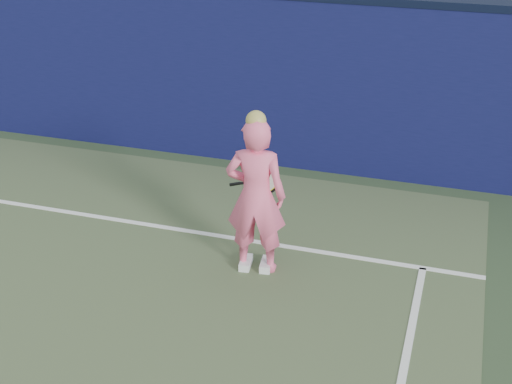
% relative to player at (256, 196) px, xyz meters
% --- Properties ---
extents(backstop_wall, '(24.00, 0.40, 2.50)m').
position_rel_player_xyz_m(backstop_wall, '(-2.94, 3.05, 0.32)').
color(backstop_wall, '#0D103A').
rests_on(backstop_wall, ground).
extents(player, '(0.72, 0.52, 1.93)m').
position_rel_player_xyz_m(player, '(0.00, 0.00, 0.00)').
color(player, '#FE638C').
rests_on(player, ground).
extents(racket, '(0.62, 0.14, 0.33)m').
position_rel_player_xyz_m(racket, '(-0.05, 0.41, -0.01)').
color(racket, black).
rests_on(racket, ground).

